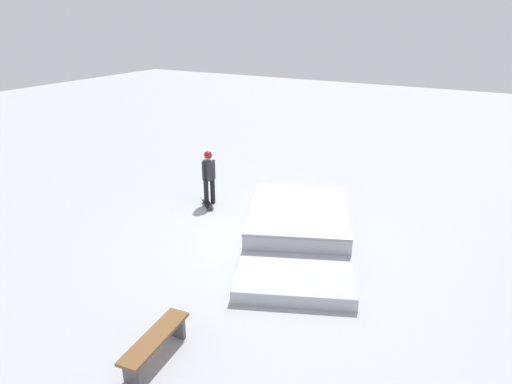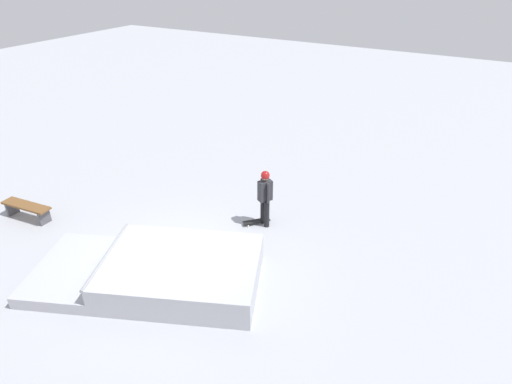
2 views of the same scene
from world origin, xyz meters
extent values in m
plane|color=#A8AAB2|center=(0.00, 0.00, 0.00)|extent=(60.00, 60.00, 0.00)
cube|color=#B0B3BB|center=(-0.57, 0.47, 0.35)|extent=(4.32, 3.79, 0.70)
cube|color=#B0B3BB|center=(1.92, 1.51, 0.15)|extent=(2.66, 3.09, 0.30)
cylinder|color=gray|center=(1.09, 1.16, 0.70)|extent=(1.08, 2.43, 0.08)
cylinder|color=black|center=(-1.13, -2.73, 0.41)|extent=(0.15, 0.15, 0.82)
cylinder|color=black|center=(-0.94, -2.85, 0.41)|extent=(0.15, 0.15, 0.82)
cube|color=#2D2D33|center=(-1.03, -2.79, 1.12)|extent=(0.39, 0.44, 0.60)
cylinder|color=#2D2D33|center=(-1.18, -2.70, 1.12)|extent=(0.09, 0.09, 0.60)
cylinder|color=#2D2D33|center=(-0.88, -2.88, 1.12)|extent=(0.09, 0.09, 0.60)
sphere|color=tan|center=(-1.03, -2.79, 1.57)|extent=(0.22, 0.22, 0.22)
sphere|color=#A51919|center=(-1.03, -2.79, 1.60)|extent=(0.25, 0.25, 0.25)
cube|color=black|center=(-0.80, -2.71, 0.08)|extent=(0.69, 0.72, 0.02)
cylinder|color=silver|center=(-0.69, -2.43, 0.03)|extent=(0.06, 0.06, 0.06)
cylinder|color=silver|center=(-0.52, -2.58, 0.03)|extent=(0.06, 0.06, 0.06)
cylinder|color=silver|center=(-1.07, -2.84, 0.03)|extent=(0.06, 0.06, 0.06)
cylinder|color=silver|center=(-0.90, -3.00, 0.03)|extent=(0.06, 0.06, 0.06)
cube|color=brown|center=(5.23, 0.39, 0.45)|extent=(1.63, 0.56, 0.06)
cube|color=#4C4C51|center=(4.58, 0.32, 0.21)|extent=(0.08, 0.36, 0.42)
cube|color=#4C4C51|center=(5.88, 0.46, 0.21)|extent=(0.08, 0.36, 0.42)
camera|label=1|loc=(9.97, 5.01, 5.60)|focal=32.14mm
camera|label=2|loc=(-6.12, 6.72, 7.02)|focal=30.86mm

